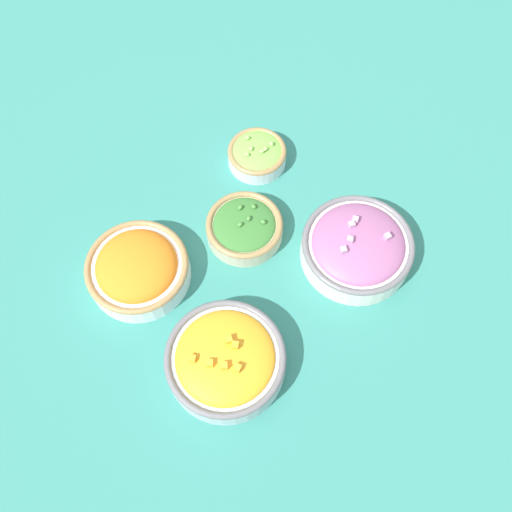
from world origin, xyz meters
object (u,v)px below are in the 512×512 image
object	(u,v)px
bowl_broccoli	(244,227)
bowl_carrots	(138,268)
bowl_squash	(225,360)
bowl_red_onion	(357,247)
bowl_lettuce	(257,154)

from	to	relation	value
bowl_broccoli	bowl_carrots	distance (m)	0.21
bowl_squash	bowl_carrots	size ratio (longest dim) A/B	1.08
bowl_broccoli	bowl_red_onion	distance (m)	0.21
bowl_squash	bowl_lettuce	xyz separation A→B (m)	(0.33, 0.27, -0.01)
bowl_lettuce	bowl_carrots	bearing A→B (deg)	-174.16
bowl_carrots	bowl_squash	bearing A→B (deg)	-90.40
bowl_red_onion	bowl_carrots	distance (m)	0.40
bowl_squash	bowl_carrots	xyz separation A→B (m)	(0.00, 0.23, -0.00)
bowl_broccoli	bowl_lettuce	size ratio (longest dim) A/B	1.23
bowl_squash	bowl_carrots	world-z (taller)	bowl_squash
bowl_squash	bowl_red_onion	distance (m)	0.31
bowl_broccoli	bowl_squash	bearing A→B (deg)	-140.75
bowl_broccoli	bowl_carrots	size ratio (longest dim) A/B	0.78
bowl_broccoli	bowl_red_onion	size ratio (longest dim) A/B	0.71
bowl_squash	bowl_carrots	distance (m)	0.23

